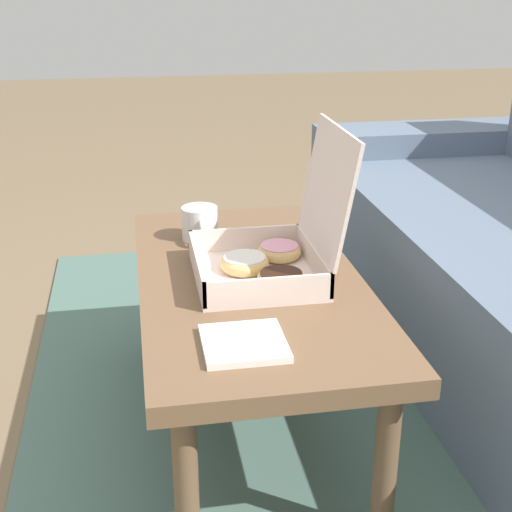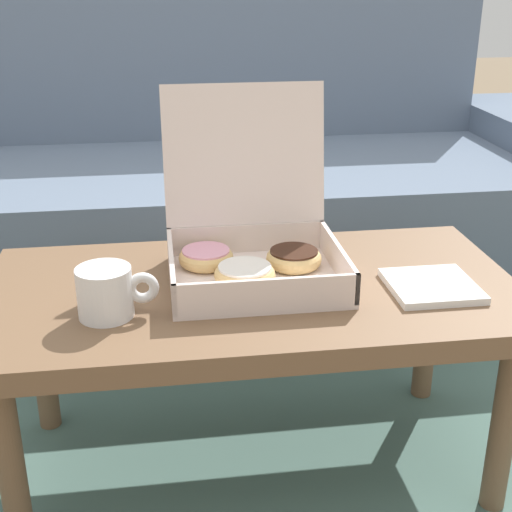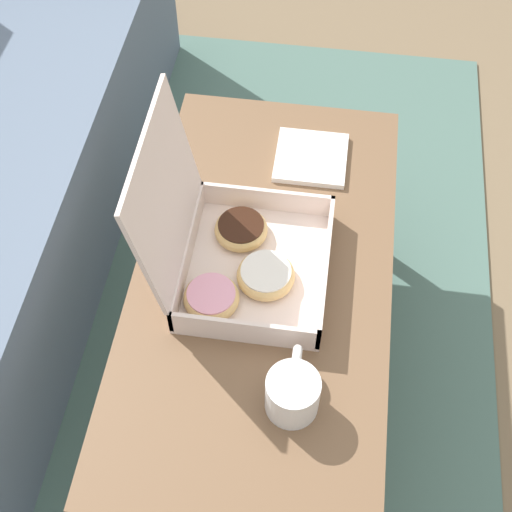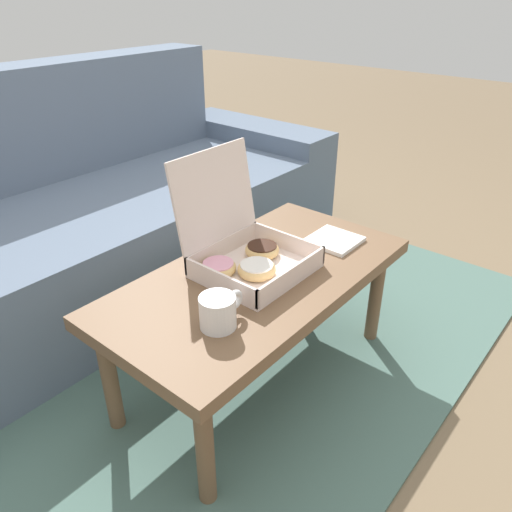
% 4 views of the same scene
% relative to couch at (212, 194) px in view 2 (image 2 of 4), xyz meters
% --- Properties ---
extents(ground_plane, '(12.00, 12.00, 0.00)m').
position_rel_couch_xyz_m(ground_plane, '(0.00, -0.82, -0.28)').
color(ground_plane, '#756047').
extents(area_rug, '(2.31, 1.79, 0.01)m').
position_rel_couch_xyz_m(area_rug, '(0.00, -0.52, -0.28)').
color(area_rug, '#4C6B60').
rests_on(area_rug, ground_plane).
extents(couch, '(2.19, 0.84, 0.84)m').
position_rel_couch_xyz_m(couch, '(0.00, 0.00, 0.00)').
color(couch, slate).
rests_on(couch, ground_plane).
extents(coffee_table, '(0.94, 0.48, 0.39)m').
position_rel_couch_xyz_m(coffee_table, '(0.00, -0.89, 0.06)').
color(coffee_table, brown).
rests_on(coffee_table, ground_plane).
extents(pastry_box, '(0.30, 0.31, 0.32)m').
position_rel_couch_xyz_m(pastry_box, '(0.00, -0.83, 0.17)').
color(pastry_box, silver).
rests_on(pastry_box, coffee_table).
extents(coffee_mug, '(0.13, 0.09, 0.08)m').
position_rel_couch_xyz_m(coffee_mug, '(-0.25, -0.97, 0.15)').
color(coffee_mug, white).
rests_on(coffee_mug, coffee_table).
extents(napkin_stack, '(0.15, 0.15, 0.01)m').
position_rel_couch_xyz_m(napkin_stack, '(0.30, -0.95, 0.12)').
color(napkin_stack, white).
rests_on(napkin_stack, coffee_table).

